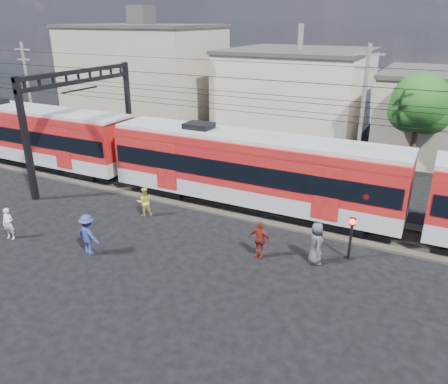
# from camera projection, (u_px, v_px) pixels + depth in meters

# --- Properties ---
(ground) EXTENTS (120.00, 120.00, 0.00)m
(ground) POSITION_uv_depth(u_px,v_px,m) (137.00, 269.00, 18.44)
(ground) COLOR black
(ground) RESTS_ON ground
(track_bed) EXTENTS (70.00, 3.40, 0.12)m
(track_bed) POSITION_uv_depth(u_px,v_px,m) (223.00, 201.00, 25.04)
(track_bed) COLOR #2D2823
(track_bed) RESTS_ON ground
(rail_near) EXTENTS (70.00, 0.12, 0.12)m
(rail_near) POSITION_uv_depth(u_px,v_px,m) (217.00, 204.00, 24.37)
(rail_near) COLOR #59544C
(rail_near) RESTS_ON track_bed
(rail_far) EXTENTS (70.00, 0.12, 0.12)m
(rail_far) POSITION_uv_depth(u_px,v_px,m) (229.00, 195.00, 25.61)
(rail_far) COLOR #59544C
(rail_far) RESTS_ON track_bed
(commuter_train) EXTENTS (50.30, 3.08, 4.17)m
(commuter_train) POSITION_uv_depth(u_px,v_px,m) (255.00, 168.00, 23.35)
(commuter_train) COLOR black
(commuter_train) RESTS_ON ground
(catenary) EXTENTS (70.00, 9.30, 7.52)m
(catenary) POSITION_uv_depth(u_px,v_px,m) (98.00, 101.00, 26.80)
(catenary) COLOR black
(catenary) RESTS_ON ground
(building_west) EXTENTS (14.28, 10.20, 9.30)m
(building_west) POSITION_uv_depth(u_px,v_px,m) (145.00, 74.00, 43.74)
(building_west) COLOR tan
(building_west) RESTS_ON ground
(building_midwest) EXTENTS (12.24, 12.24, 7.30)m
(building_midwest) POSITION_uv_depth(u_px,v_px,m) (297.00, 90.00, 40.26)
(building_midwest) COLOR beige
(building_midwest) RESTS_ON ground
(utility_pole_mid) EXTENTS (1.80, 0.24, 8.50)m
(utility_pole_mid) POSITION_uv_depth(u_px,v_px,m) (362.00, 112.00, 26.64)
(utility_pole_mid) COLOR slate
(utility_pole_mid) RESTS_ON ground
(utility_pole_west) EXTENTS (1.80, 0.24, 8.00)m
(utility_pole_west) POSITION_uv_depth(u_px,v_px,m) (28.00, 87.00, 37.71)
(utility_pole_west) COLOR slate
(utility_pole_west) RESTS_ON ground
(tree_near) EXTENTS (3.82, 3.64, 6.72)m
(tree_near) POSITION_uv_depth(u_px,v_px,m) (423.00, 106.00, 27.81)
(tree_near) COLOR #382619
(tree_near) RESTS_ON ground
(pedestrian_a) EXTENTS (0.64, 0.49, 1.56)m
(pedestrian_a) POSITION_uv_depth(u_px,v_px,m) (8.00, 224.00, 20.69)
(pedestrian_a) COLOR silver
(pedestrian_a) RESTS_ON ground
(pedestrian_b) EXTENTS (0.98, 0.97, 1.59)m
(pedestrian_b) POSITION_uv_depth(u_px,v_px,m) (144.00, 202.00, 23.14)
(pedestrian_b) COLOR #DFCB45
(pedestrian_b) RESTS_ON ground
(pedestrian_c) EXTENTS (1.33, 0.89, 1.91)m
(pedestrian_c) POSITION_uv_depth(u_px,v_px,m) (88.00, 235.00, 19.25)
(pedestrian_c) COLOR navy
(pedestrian_c) RESTS_ON ground
(pedestrian_d) EXTENTS (1.03, 0.46, 1.73)m
(pedestrian_d) POSITION_uv_depth(u_px,v_px,m) (259.00, 240.00, 19.03)
(pedestrian_d) COLOR maroon
(pedestrian_d) RESTS_ON ground
(pedestrian_e) EXTENTS (0.97, 1.10, 1.88)m
(pedestrian_e) POSITION_uv_depth(u_px,v_px,m) (316.00, 243.00, 18.56)
(pedestrian_e) COLOR #454549
(pedestrian_e) RESTS_ON ground
(crossing_signal) EXTENTS (0.29, 0.29, 1.99)m
(crossing_signal) POSITION_uv_depth(u_px,v_px,m) (352.00, 231.00, 18.70)
(crossing_signal) COLOR black
(crossing_signal) RESTS_ON ground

